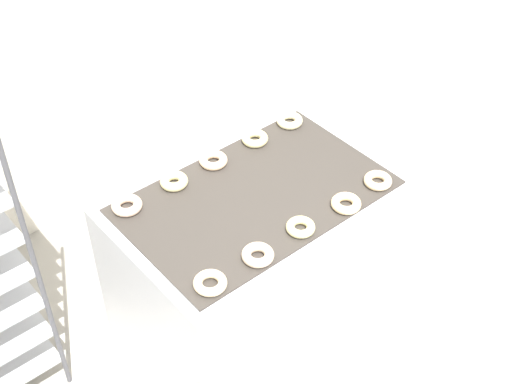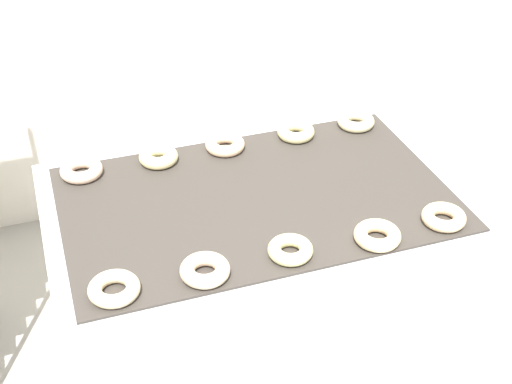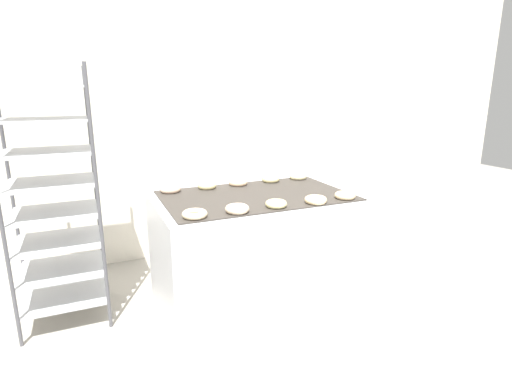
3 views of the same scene
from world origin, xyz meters
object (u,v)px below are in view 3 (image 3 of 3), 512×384
fryer_machine (256,260)px  donut_far_leftmost (170,189)px  donut_near_right (316,200)px  donut_near_rightmost (345,195)px  donut_far_rightmost (298,176)px  donut_near_leftmost (195,214)px  baking_rack_cart (53,198)px  donut_near_left (237,209)px  donut_near_center (276,204)px  glaze_bin (370,274)px  donut_far_center (238,182)px  donut_far_right (271,179)px  donut_far_left (207,185)px

fryer_machine → donut_far_leftmost: size_ratio=9.41×
donut_near_right → donut_near_rightmost: donut_near_right is taller
donut_far_rightmost → donut_near_leftmost: bearing=-147.9°
baking_rack_cart → donut_near_rightmost: (1.72, -0.87, 0.05)m
donut_near_left → donut_near_center: 0.25m
glaze_bin → donut_near_center: (-1.00, -0.30, 0.78)m
baking_rack_cart → donut_near_right: 1.74m
donut_near_rightmost → donut_far_center: bearing=129.0°
donut_near_leftmost → donut_near_rightmost: bearing=-0.0°
donut_near_right → donut_near_center: bearing=175.7°
donut_far_center → donut_far_right: same height
donut_near_left → donut_near_rightmost: (0.74, 0.01, -0.00)m
donut_near_left → donut_far_right: bearing=50.9°
baking_rack_cart → donut_near_right: (1.49, -0.89, 0.05)m
donut_near_left → donut_far_leftmost: bearing=112.4°
fryer_machine → donut_far_left: size_ratio=9.93×
baking_rack_cart → donut_near_leftmost: (0.74, -0.87, 0.05)m
donut_near_left → donut_near_center: bearing=1.9°
donut_far_rightmost → donut_far_right: bearing=-179.3°
donut_near_leftmost → donut_far_right: bearing=39.4°
donut_far_leftmost → donut_near_right: bearing=-39.3°
donut_near_leftmost → donut_near_rightmost: (0.98, -0.00, 0.00)m
glaze_bin → donut_near_leftmost: (-1.49, -0.30, 0.78)m
baking_rack_cart → donut_far_rightmost: size_ratio=12.98×
donut_near_leftmost → donut_near_right: donut_near_right is taller
donut_near_rightmost → donut_far_left: size_ratio=1.00×
baking_rack_cart → glaze_bin: baking_rack_cart is taller
donut_near_center → donut_far_center: (-0.01, 0.61, 0.00)m
baking_rack_cart → donut_far_leftmost: 0.78m
baking_rack_cart → donut_near_left: baking_rack_cart is taller
donut_near_leftmost → donut_far_left: size_ratio=1.05×
donut_far_rightmost → donut_near_center: bearing=-128.7°
donut_far_rightmost → donut_far_left: bearing=-178.9°
donut_near_right → glaze_bin: bearing=23.3°
glaze_bin → donut_near_center: donut_near_center is taller
donut_far_right → fryer_machine: bearing=-129.2°
fryer_machine → donut_near_left: size_ratio=9.52×
donut_far_center → glaze_bin: bearing=-17.1°
donut_far_leftmost → donut_far_rightmost: bearing=0.8°
donut_near_left → glaze_bin: bearing=13.8°
donut_far_left → donut_far_leftmost: bearing=179.9°
glaze_bin → donut_near_center: 1.31m
donut_near_leftmost → donut_far_leftmost: (-0.01, 0.61, 0.00)m
glaze_bin → donut_near_left: donut_near_left is taller
donut_far_right → donut_far_leftmost: bearing=-179.2°
fryer_machine → donut_far_leftmost: bearing=148.9°
donut_far_rightmost → donut_near_rightmost: bearing=-90.4°
baking_rack_cart → donut_far_right: bearing=-9.6°
donut_near_rightmost → donut_far_leftmost: bearing=148.5°
fryer_machine → donut_near_leftmost: size_ratio=9.48×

